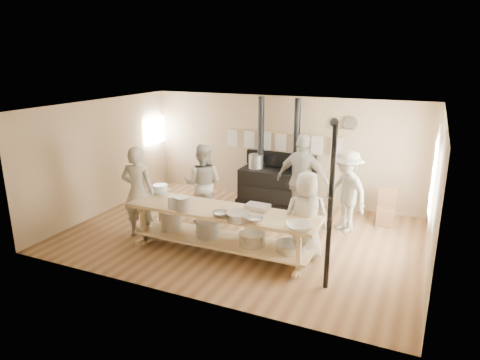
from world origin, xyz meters
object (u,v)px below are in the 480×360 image
(cook_by_window, at_px, (346,191))
(roasting_pan, at_px, (258,207))
(stove, at_px, (277,183))
(cook_far_left, at_px, (138,192))
(cook_right, at_px, (303,181))
(prep_table, at_px, (222,226))
(chair, at_px, (385,214))
(cook_center, at_px, (306,216))
(cook_left, at_px, (203,184))

(cook_by_window, distance_m, roasting_pan, 2.12)
(stove, bearing_deg, cook_by_window, -29.34)
(cook_far_left, bearing_deg, roasting_pan, 173.15)
(cook_right, xyz_separation_m, roasting_pan, (-0.37, -1.62, -0.11))
(cook_far_left, relative_size, cook_right, 0.93)
(prep_table, xyz_separation_m, chair, (2.62, 2.66, -0.29))
(cook_right, bearing_deg, roasting_pan, 85.89)
(cook_far_left, distance_m, cook_right, 3.39)
(cook_center, relative_size, chair, 2.05)
(cook_by_window, bearing_deg, cook_far_left, -113.15)
(cook_far_left, relative_size, chair, 2.36)
(cook_center, bearing_deg, cook_far_left, -15.06)
(roasting_pan, bearing_deg, cook_right, 77.14)
(cook_left, bearing_deg, stove, -134.65)
(cook_center, xyz_separation_m, roasting_pan, (-0.87, -0.12, 0.09))
(stove, xyz_separation_m, chair, (2.62, -0.35, -0.29))
(stove, xyz_separation_m, cook_by_window, (1.86, -1.05, 0.34))
(cook_far_left, xyz_separation_m, chair, (4.48, 2.65, -0.70))
(prep_table, height_order, chair, prep_table)
(cook_far_left, height_order, cook_center, cook_far_left)
(prep_table, xyz_separation_m, cook_by_window, (1.87, 1.97, 0.35))
(chair, xyz_separation_m, roasting_pan, (-2.03, -2.39, 0.66))
(cook_center, relative_size, cook_by_window, 0.94)
(cook_left, xyz_separation_m, cook_right, (2.02, 0.68, 0.13))
(cook_far_left, distance_m, roasting_pan, 2.46)
(cook_left, relative_size, cook_by_window, 1.01)
(cook_center, bearing_deg, roasting_pan, -13.44)
(prep_table, bearing_deg, cook_by_window, 46.55)
(stove, distance_m, cook_center, 3.02)
(cook_right, height_order, cook_by_window, cook_right)
(cook_far_left, relative_size, cook_by_window, 1.08)
(cook_far_left, height_order, cook_left, cook_far_left)
(cook_left, distance_m, chair, 4.00)
(cook_far_left, bearing_deg, prep_table, 166.77)
(chair, bearing_deg, cook_center, -120.81)
(stove, distance_m, prep_table, 3.02)
(prep_table, bearing_deg, cook_center, 14.97)
(cook_center, bearing_deg, cook_right, -93.05)
(chair, bearing_deg, cook_far_left, -153.22)
(prep_table, bearing_deg, stove, 89.96)
(cook_by_window, bearing_deg, roasting_pan, -87.61)
(cook_right, bearing_deg, chair, -146.30)
(cook_center, relative_size, roasting_pan, 3.86)
(roasting_pan, bearing_deg, chair, 49.74)
(prep_table, distance_m, cook_center, 1.55)
(prep_table, distance_m, cook_far_left, 1.90)
(cook_right, bearing_deg, cook_center, 117.23)
(prep_table, height_order, roasting_pan, roasting_pan)
(stove, bearing_deg, cook_center, -60.81)
(stove, bearing_deg, prep_table, -90.04)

